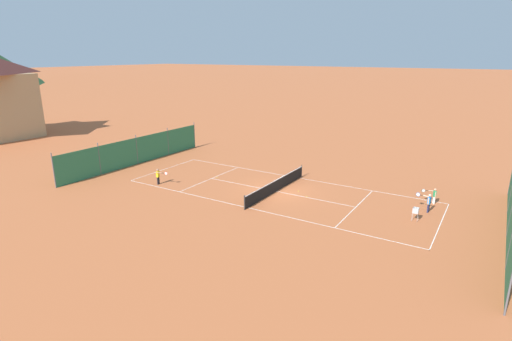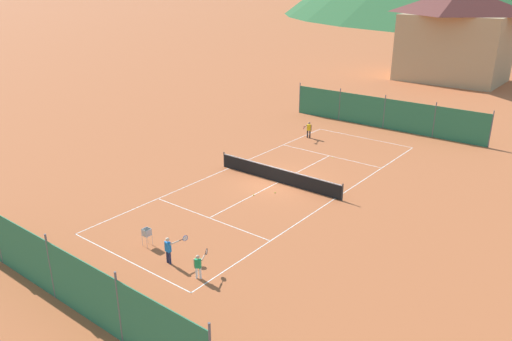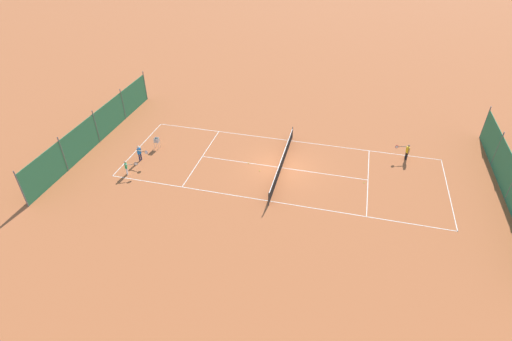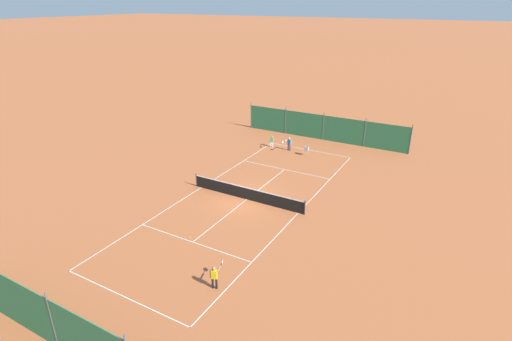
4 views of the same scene
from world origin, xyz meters
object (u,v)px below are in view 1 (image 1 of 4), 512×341
(player_far_service, at_px, (434,195))
(tennis_ball_far_corner, at_px, (307,197))
(tennis_ball_mid_court, at_px, (299,191))
(ball_hopper, at_px, (416,211))
(tennis_net, at_px, (276,185))
(tennis_ball_by_net_right, at_px, (217,177))
(player_near_baseline, at_px, (429,201))
(player_far_baseline, at_px, (158,175))

(player_far_service, bearing_deg, tennis_ball_far_corner, 113.18)
(tennis_ball_mid_court, distance_m, ball_hopper, 8.97)
(tennis_net, distance_m, tennis_ball_far_corner, 2.64)
(tennis_net, xyz_separation_m, tennis_ball_mid_court, (0.85, -1.52, -0.47))
(tennis_ball_far_corner, xyz_separation_m, tennis_ball_mid_court, (0.80, 1.08, 0.00))
(tennis_ball_far_corner, distance_m, tennis_ball_by_net_right, 8.74)
(tennis_ball_by_net_right, bearing_deg, ball_hopper, -92.65)
(tennis_net, xyz_separation_m, player_near_baseline, (1.70, -10.83, 0.26))
(tennis_ball_far_corner, distance_m, ball_hopper, 7.83)
(tennis_ball_by_net_right, bearing_deg, player_near_baseline, -85.72)
(player_near_baseline, xyz_separation_m, player_far_service, (1.90, -0.06, -0.09))
(player_far_service, bearing_deg, tennis_ball_by_net_right, 100.54)
(tennis_ball_by_net_right, bearing_deg, player_far_service, -79.46)
(tennis_ball_by_net_right, bearing_deg, tennis_ball_mid_court, -86.87)
(player_far_service, bearing_deg, player_far_baseline, 109.60)
(player_far_service, relative_size, tennis_ball_mid_court, 17.42)
(tennis_ball_mid_court, bearing_deg, ball_hopper, -97.60)
(tennis_net, height_order, player_far_service, player_far_service)
(player_far_baseline, xyz_separation_m, tennis_ball_far_corner, (3.58, -11.74, -0.73))
(tennis_net, bearing_deg, tennis_ball_by_net_right, 86.01)
(tennis_net, relative_size, player_far_service, 7.99)
(tennis_net, height_order, tennis_ball_mid_court, tennis_net)
(tennis_net, bearing_deg, tennis_ball_mid_court, -60.88)
(player_far_baseline, bearing_deg, tennis_ball_far_corner, -73.03)
(player_near_baseline, xyz_separation_m, tennis_ball_by_net_right, (-1.27, 16.96, -0.73))
(player_far_baseline, relative_size, tennis_ball_far_corner, 19.95)
(tennis_net, relative_size, tennis_ball_mid_court, 139.09)
(tennis_net, bearing_deg, ball_hopper, -91.86)
(tennis_ball_far_corner, relative_size, tennis_ball_by_net_right, 1.00)
(tennis_ball_mid_court, height_order, ball_hopper, ball_hopper)
(tennis_net, distance_m, player_far_baseline, 9.81)
(player_far_service, xyz_separation_m, ball_hopper, (-3.93, 0.50, -0.02))
(tennis_ball_far_corner, relative_size, ball_hopper, 0.07)
(player_near_baseline, height_order, tennis_ball_far_corner, player_near_baseline)
(tennis_ball_mid_court, relative_size, ball_hopper, 0.07)
(player_far_service, height_order, ball_hopper, player_far_service)
(player_near_baseline, relative_size, player_far_service, 1.13)
(tennis_net, relative_size, tennis_ball_far_corner, 139.09)
(player_near_baseline, distance_m, tennis_ball_far_corner, 8.43)
(tennis_net, xyz_separation_m, tennis_ball_by_net_right, (0.43, 6.13, -0.47))
(player_far_service, relative_size, ball_hopper, 1.29)
(player_far_baseline, bearing_deg, tennis_net, -68.82)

